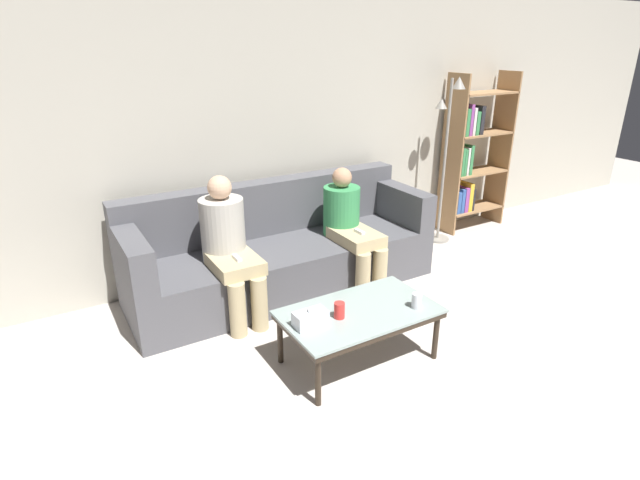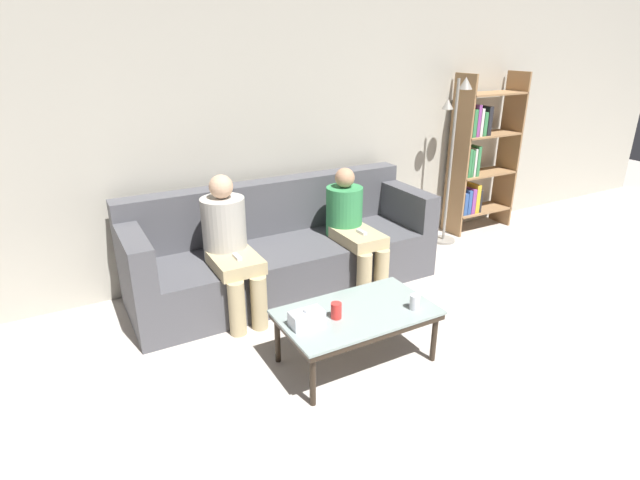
# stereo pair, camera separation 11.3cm
# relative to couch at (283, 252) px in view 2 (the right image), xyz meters

# --- Properties ---
(wall_back) EXTENTS (12.00, 0.06, 2.60)m
(wall_back) POSITION_rel_couch_xyz_m (0.00, 0.51, 0.96)
(wall_back) COLOR #B7B2A3
(wall_back) RESTS_ON ground_plane
(couch) EXTENTS (2.73, 0.88, 0.93)m
(couch) POSITION_rel_couch_xyz_m (0.00, 0.00, 0.00)
(couch) COLOR #515156
(couch) RESTS_ON ground_plane
(coffee_table) EXTENTS (1.06, 0.62, 0.40)m
(coffee_table) POSITION_rel_couch_xyz_m (-0.06, -1.30, 0.02)
(coffee_table) COLOR #8C9E99
(coffee_table) RESTS_ON ground_plane
(cup_near_left) EXTENTS (0.07, 0.07, 0.11)m
(cup_near_left) POSITION_rel_couch_xyz_m (0.30, -1.47, 0.12)
(cup_near_left) COLOR silver
(cup_near_left) RESTS_ON coffee_table
(cup_near_right) EXTENTS (0.07, 0.07, 0.11)m
(cup_near_right) POSITION_rel_couch_xyz_m (-0.23, -1.31, 0.12)
(cup_near_right) COLOR red
(cup_near_right) RESTS_ON coffee_table
(tissue_box) EXTENTS (0.22, 0.12, 0.13)m
(tissue_box) POSITION_rel_couch_xyz_m (-0.44, -1.30, 0.11)
(tissue_box) COLOR silver
(tissue_box) RESTS_ON coffee_table
(bookshelf) EXTENTS (0.82, 0.32, 1.79)m
(bookshelf) POSITION_rel_couch_xyz_m (2.59, 0.28, 0.53)
(bookshelf) COLOR #9E754C
(bookshelf) RESTS_ON ground_plane
(standing_lamp) EXTENTS (0.31, 0.26, 1.77)m
(standing_lamp) POSITION_rel_couch_xyz_m (2.06, 0.14, 0.75)
(standing_lamp) COLOR gray
(standing_lamp) RESTS_ON ground_plane
(seated_person_left_end) EXTENTS (0.35, 0.70, 1.15)m
(seated_person_left_end) POSITION_rel_couch_xyz_m (-0.57, -0.22, 0.28)
(seated_person_left_end) COLOR tan
(seated_person_left_end) RESTS_ON ground_plane
(seated_person_mid_left) EXTENTS (0.33, 0.72, 1.07)m
(seated_person_mid_left) POSITION_rel_couch_xyz_m (0.57, -0.25, 0.24)
(seated_person_mid_left) COLOR tan
(seated_person_mid_left) RESTS_ON ground_plane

